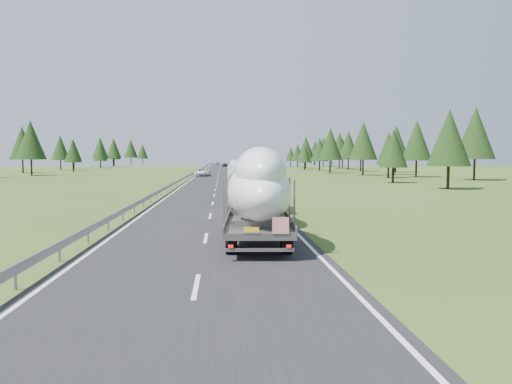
{
  "coord_description": "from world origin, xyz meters",
  "views": [
    {
      "loc": [
        0.79,
        -14.9,
        3.91
      ],
      "look_at": [
        2.6,
        11.54,
        2.06
      ],
      "focal_mm": 35.0,
      "sensor_mm": 36.0,
      "label": 1
    }
  ],
  "objects": [
    {
      "name": "distant_van",
      "position": [
        -3.18,
        88.1,
        0.84
      ],
      "size": [
        3.39,
        6.33,
        1.69
      ],
      "primitive_type": "imported",
      "rotation": [
        0.0,
        0.0,
        -0.1
      ],
      "color": "silver",
      "rests_on": "ground"
    },
    {
      "name": "distant_car_dark",
      "position": [
        2.1,
        191.36,
        0.79
      ],
      "size": [
        2.25,
        4.77,
        1.58
      ],
      "primitive_type": "imported",
      "rotation": [
        0.0,
        0.0,
        -0.09
      ],
      "color": "black",
      "rests_on": "ground"
    },
    {
      "name": "boat_truck",
      "position": [
        2.6,
        12.11,
        2.26
      ],
      "size": [
        3.64,
        20.2,
        4.35
      ],
      "color": "silver",
      "rests_on": "ground"
    },
    {
      "name": "guardrail",
      "position": [
        -5.3,
        99.94,
        0.6
      ],
      "size": [
        0.1,
        400.0,
        0.76
      ],
      "color": "slate",
      "rests_on": "ground"
    },
    {
      "name": "tree_line_right",
      "position": [
        39.48,
        101.82,
        7.04
      ],
      "size": [
        27.67,
        287.37,
        12.46
      ],
      "color": "black",
      "rests_on": "ground"
    },
    {
      "name": "marker_posts",
      "position": [
        6.5,
        155.0,
        0.54
      ],
      "size": [
        0.13,
        350.08,
        1.0
      ],
      "color": "silver",
      "rests_on": "ground"
    },
    {
      "name": "ground",
      "position": [
        0.0,
        0.0,
        0.0
      ],
      "size": [
        400.0,
        400.0,
        0.0
      ],
      "primitive_type": "plane",
      "color": "#334A18",
      "rests_on": "ground"
    },
    {
      "name": "tree_line_left",
      "position": [
        -44.74,
        118.76,
        6.95
      ],
      "size": [
        14.89,
        287.83,
        12.65
      ],
      "color": "black",
      "rests_on": "ground"
    },
    {
      "name": "distant_car_blue",
      "position": [
        -1.67,
        269.29,
        0.69
      ],
      "size": [
        1.74,
        4.3,
        1.39
      ],
      "primitive_type": "imported",
      "rotation": [
        0.0,
        0.0,
        -0.07
      ],
      "color": "navy",
      "rests_on": "ground"
    },
    {
      "name": "road_surface",
      "position": [
        0.0,
        100.0,
        0.01
      ],
      "size": [
        10.0,
        400.0,
        0.02
      ],
      "primitive_type": "cube",
      "color": "black",
      "rests_on": "ground"
    },
    {
      "name": "highway_sign",
      "position": [
        7.2,
        80.0,
        1.81
      ],
      "size": [
        0.08,
        0.9,
        2.6
      ],
      "color": "slate",
      "rests_on": "ground"
    }
  ]
}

